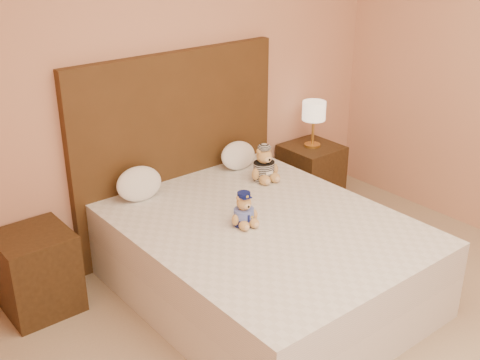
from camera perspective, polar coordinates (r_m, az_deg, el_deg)
name	(u,v)px	position (r m, az deg, el deg)	size (l,w,h in m)	color
room_walls	(370,47)	(3.03, 12.25, 12.21)	(4.04, 4.52, 2.72)	tan
bed	(264,258)	(4.08, 2.28, -7.42)	(1.60, 2.00, 0.55)	white
headboard	(178,150)	(4.60, -5.94, 2.81)	(1.75, 0.08, 1.50)	#462C15
nightstand_left	(37,272)	(4.15, -18.66, -8.23)	(0.45, 0.45, 0.55)	#3B2713
nightstand_right	(311,175)	(5.37, 6.72, 0.47)	(0.45, 0.45, 0.55)	#3B2713
lamp	(314,113)	(5.17, 7.02, 6.32)	(0.20, 0.20, 0.40)	gold
teddy_police	(244,209)	(3.86, 0.36, -2.76)	(0.20, 0.19, 0.23)	tan
teddy_prisoner	(264,163)	(4.51, 2.29, 1.58)	(0.24, 0.23, 0.27)	tan
pillow_left	(139,182)	(4.27, -9.55, -0.21)	(0.35, 0.23, 0.25)	white
pillow_right	(238,154)	(4.74, -0.18, 2.46)	(0.32, 0.21, 0.23)	white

